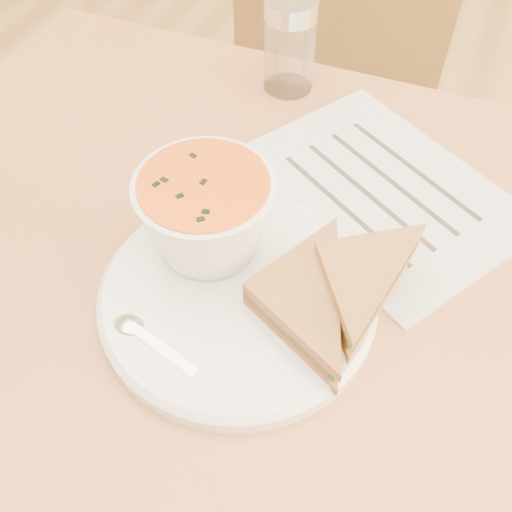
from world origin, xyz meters
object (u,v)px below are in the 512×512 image
at_px(condiment_shaker, 290,45).
at_px(soup_bowl, 207,218).
at_px(plate, 238,296).
at_px(chair_far, 320,133).
at_px(dining_table, 283,421).

bearing_deg(condiment_shaker, soup_bowl, -84.85).
bearing_deg(plate, chair_far, 98.06).
relative_size(soup_bowl, condiment_shaker, 1.07).
height_order(chair_far, condiment_shaker, chair_far).
height_order(dining_table, condiment_shaker, condiment_shaker).
bearing_deg(condiment_shaker, chair_far, 92.26).
bearing_deg(condiment_shaker, dining_table, -68.37).
xyz_separation_m(soup_bowl, condiment_shaker, (-0.03, 0.30, -0.00)).
relative_size(dining_table, soup_bowl, 7.85).
height_order(chair_far, plate, chair_far).
bearing_deg(dining_table, plate, -125.45).
xyz_separation_m(chair_far, soup_bowl, (0.04, -0.55, 0.33)).
bearing_deg(chair_far, plate, 89.29).
xyz_separation_m(dining_table, condiment_shaker, (-0.11, 0.28, 0.43)).
xyz_separation_m(chair_far, condiment_shaker, (0.01, -0.24, 0.33)).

